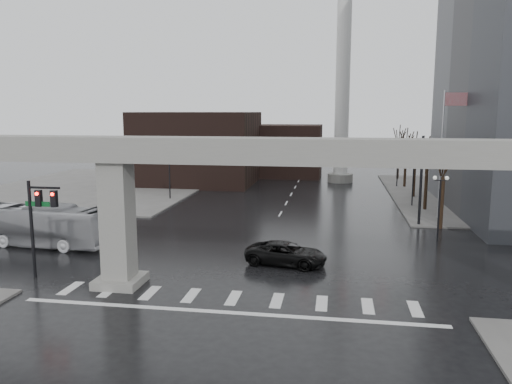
% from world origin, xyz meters
% --- Properties ---
extents(ground, '(160.00, 160.00, 0.00)m').
position_xyz_m(ground, '(0.00, 0.00, 0.00)').
color(ground, black).
rests_on(ground, ground).
extents(sidewalk_ne, '(28.00, 36.00, 0.15)m').
position_xyz_m(sidewalk_ne, '(26.00, 36.00, 0.07)').
color(sidewalk_ne, slate).
rests_on(sidewalk_ne, ground).
extents(sidewalk_nw, '(28.00, 36.00, 0.15)m').
position_xyz_m(sidewalk_nw, '(-26.00, 36.00, 0.07)').
color(sidewalk_nw, slate).
rests_on(sidewalk_nw, ground).
extents(elevated_guideway, '(48.00, 2.60, 8.70)m').
position_xyz_m(elevated_guideway, '(1.26, 0.00, 6.88)').
color(elevated_guideway, gray).
rests_on(elevated_guideway, ground).
extents(building_far_left, '(16.00, 14.00, 10.00)m').
position_xyz_m(building_far_left, '(-14.00, 42.00, 5.00)').
color(building_far_left, black).
rests_on(building_far_left, ground).
extents(building_far_mid, '(10.00, 10.00, 8.00)m').
position_xyz_m(building_far_mid, '(-2.00, 52.00, 4.00)').
color(building_far_mid, black).
rests_on(building_far_mid, ground).
extents(smokestack, '(3.60, 3.60, 30.00)m').
position_xyz_m(smokestack, '(6.00, 46.00, 13.35)').
color(smokestack, silver).
rests_on(smokestack, ground).
extents(signal_mast_arm, '(12.12, 0.43, 8.00)m').
position_xyz_m(signal_mast_arm, '(8.99, 18.80, 5.83)').
color(signal_mast_arm, black).
rests_on(signal_mast_arm, ground).
extents(signal_left_pole, '(2.30, 0.30, 6.00)m').
position_xyz_m(signal_left_pole, '(-12.25, 0.50, 4.07)').
color(signal_left_pole, black).
rests_on(signal_left_pole, ground).
extents(flagpole_assembly, '(2.06, 0.12, 12.00)m').
position_xyz_m(flagpole_assembly, '(15.29, 22.00, 7.53)').
color(flagpole_assembly, silver).
rests_on(flagpole_assembly, ground).
extents(lamp_right_0, '(1.22, 0.32, 5.11)m').
position_xyz_m(lamp_right_0, '(13.50, 14.00, 3.47)').
color(lamp_right_0, black).
rests_on(lamp_right_0, ground).
extents(lamp_right_1, '(1.22, 0.32, 5.11)m').
position_xyz_m(lamp_right_1, '(13.50, 28.00, 3.47)').
color(lamp_right_1, black).
rests_on(lamp_right_1, ground).
extents(lamp_right_2, '(1.22, 0.32, 5.11)m').
position_xyz_m(lamp_right_2, '(13.50, 42.00, 3.47)').
color(lamp_right_2, black).
rests_on(lamp_right_2, ground).
extents(lamp_left_0, '(1.22, 0.32, 5.11)m').
position_xyz_m(lamp_left_0, '(-13.50, 14.00, 3.47)').
color(lamp_left_0, black).
rests_on(lamp_left_0, ground).
extents(lamp_left_1, '(1.22, 0.32, 5.11)m').
position_xyz_m(lamp_left_1, '(-13.50, 28.00, 3.47)').
color(lamp_left_1, black).
rests_on(lamp_left_1, ground).
extents(lamp_left_2, '(1.22, 0.32, 5.11)m').
position_xyz_m(lamp_left_2, '(-13.50, 42.00, 3.47)').
color(lamp_left_2, black).
rests_on(lamp_left_2, ground).
extents(tree_right_0, '(1.09, 1.58, 7.50)m').
position_xyz_m(tree_right_0, '(14.53, 18.02, 2.79)').
color(tree_right_0, black).
rests_on(tree_right_0, ground).
extents(tree_right_1, '(1.09, 1.61, 7.67)m').
position_xyz_m(tree_right_1, '(14.53, 26.02, 2.85)').
color(tree_right_1, black).
rests_on(tree_right_1, ground).
extents(tree_right_2, '(1.10, 1.63, 7.85)m').
position_xyz_m(tree_right_2, '(14.53, 34.02, 2.91)').
color(tree_right_2, black).
rests_on(tree_right_2, ground).
extents(tree_right_3, '(1.11, 1.66, 8.02)m').
position_xyz_m(tree_right_3, '(14.53, 42.02, 2.98)').
color(tree_right_3, black).
rests_on(tree_right_3, ground).
extents(tree_right_4, '(1.12, 1.69, 8.19)m').
position_xyz_m(tree_right_4, '(14.53, 50.02, 3.04)').
color(tree_right_4, black).
rests_on(tree_right_4, ground).
extents(pickup_truck, '(5.74, 3.39, 1.50)m').
position_xyz_m(pickup_truck, '(2.24, 5.51, 0.75)').
color(pickup_truck, black).
rests_on(pickup_truck, ground).
extents(city_bus, '(11.65, 3.86, 3.18)m').
position_xyz_m(city_bus, '(-16.75, 7.21, 1.59)').
color(city_bus, '#ABABB0').
rests_on(city_bus, ground).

